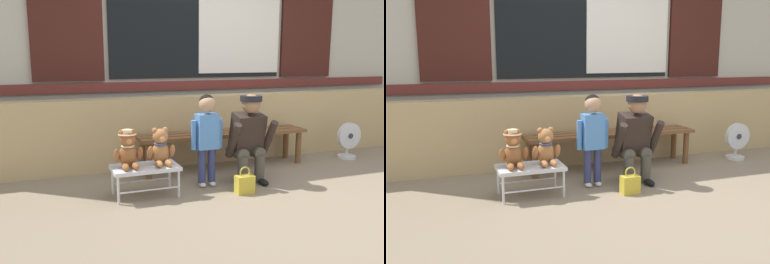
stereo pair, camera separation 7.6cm
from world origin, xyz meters
The scene contains 11 objects.
ground_plane centered at (0.00, 0.00, 0.00)m, with size 60.00×60.00×0.00m, color #84725B.
brick_low_wall centered at (0.00, 1.43, 0.42)m, with size 6.76×0.25×0.85m, color tan.
shop_facade centered at (0.00, 1.94, 1.83)m, with size 6.90×0.26×3.65m.
wooden_bench_long centered at (0.02, 1.06, 0.37)m, with size 2.10×0.40×0.44m.
small_display_bench centered at (-1.12, 0.38, 0.27)m, with size 0.64×0.36×0.30m.
teddy_bear_with_hat centered at (-1.28, 0.38, 0.47)m, with size 0.28×0.27×0.36m.
teddy_bear_plain centered at (-0.96, 0.38, 0.46)m, with size 0.28×0.26×0.36m.
child_standing centered at (-0.45, 0.46, 0.59)m, with size 0.35×0.18×0.96m.
adult_crouching centered at (0.04, 0.46, 0.48)m, with size 0.50×0.49×0.95m.
handbag_on_ground centered at (-0.19, 0.11, 0.10)m, with size 0.18×0.11×0.27m.
floor_fan centered at (1.74, 0.88, 0.24)m, with size 0.34×0.24×0.48m.
Camera 1 is at (-2.03, -3.34, 1.34)m, focal length 38.36 mm.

